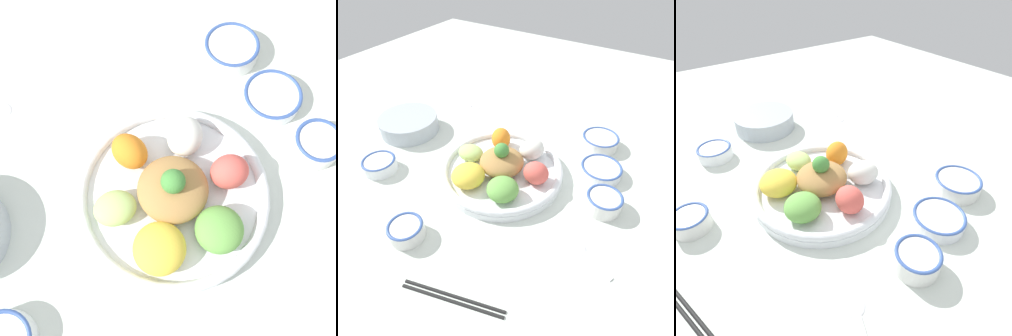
# 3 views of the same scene
# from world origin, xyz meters

# --- Properties ---
(ground_plane) EXTENTS (2.40, 2.40, 0.00)m
(ground_plane) POSITION_xyz_m (0.00, 0.00, 0.00)
(ground_plane) COLOR silver
(salad_platter) EXTENTS (0.34, 0.34, 0.11)m
(salad_platter) POSITION_xyz_m (-0.03, 0.03, 0.03)
(salad_platter) COLOR white
(salad_platter) RESTS_ON ground_plane
(sauce_bowl_red) EXTENTS (0.11, 0.11, 0.03)m
(sauce_bowl_red) POSITION_xyz_m (0.20, 0.18, 0.02)
(sauce_bowl_red) COLOR white
(sauce_bowl_red) RESTS_ON ground_plane
(rice_bowl_blue) EXTENTS (0.09, 0.09, 0.04)m
(rice_bowl_blue) POSITION_xyz_m (-0.34, -0.14, 0.02)
(rice_bowl_blue) COLOR white
(rice_bowl_blue) RESTS_ON ground_plane
(sauce_bowl_dark) EXTENTS (0.09, 0.09, 0.05)m
(sauce_bowl_dark) POSITION_xyz_m (0.25, 0.06, 0.03)
(sauce_bowl_dark) COLOR white
(sauce_bowl_dark) RESTS_ON ground_plane
(rice_bowl_plain) EXTENTS (0.11, 0.11, 0.04)m
(rice_bowl_plain) POSITION_xyz_m (0.16, 0.31, 0.02)
(rice_bowl_plain) COLOR white
(rice_bowl_plain) RESTS_ON ground_plane
(sauce_bowl_far) EXTENTS (0.08, 0.08, 0.04)m
(sauce_bowl_far) POSITION_xyz_m (-0.11, -0.26, 0.02)
(sauce_bowl_far) COLOR white
(sauce_bowl_far) RESTS_ON ground_plane
(side_serving_bowl) EXTENTS (0.19, 0.19, 0.05)m
(side_serving_bowl) POSITION_xyz_m (-0.42, 0.05, 0.03)
(side_serving_bowl) COLOR #A8B2BC
(side_serving_bowl) RESTS_ON ground_plane
(chopsticks_pair_near) EXTENTS (0.21, 0.07, 0.01)m
(chopsticks_pair_near) POSITION_xyz_m (0.08, -0.31, 0.00)
(chopsticks_pair_near) COLOR black
(chopsticks_pair_near) RESTS_ON ground_plane
(serving_spoon_main) EXTENTS (0.12, 0.07, 0.01)m
(serving_spoon_main) POSITION_xyz_m (0.26, -0.09, 0.00)
(serving_spoon_main) COLOR silver
(serving_spoon_main) RESTS_ON ground_plane
(serving_spoon_extra) EXTENTS (0.12, 0.05, 0.01)m
(serving_spoon_extra) POSITION_xyz_m (-0.34, 0.29, 0.00)
(serving_spoon_extra) COLOR silver
(serving_spoon_extra) RESTS_ON ground_plane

